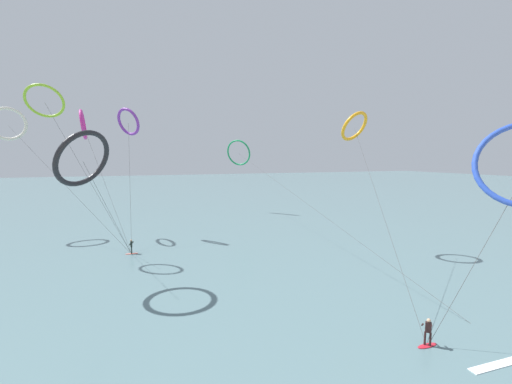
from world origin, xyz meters
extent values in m
cube|color=slate|center=(0.00, 105.77, 0.04)|extent=(400.00, 200.00, 0.08)
ellipsoid|color=#EA7260|center=(-10.12, 35.18, 0.11)|extent=(1.40, 0.40, 0.06)
cylinder|color=#1E2823|center=(-10.12, 35.04, 0.54)|extent=(0.12, 0.12, 0.80)
cylinder|color=#1E2823|center=(-10.12, 35.32, 0.54)|extent=(0.12, 0.12, 0.80)
cube|color=#1E2823|center=(-10.12, 35.18, 1.25)|extent=(0.20, 0.32, 0.62)
sphere|color=tan|center=(-10.12, 35.18, 1.67)|extent=(0.22, 0.22, 0.22)
cylinder|color=#1E2823|center=(-10.12, 35.08, 1.30)|extent=(0.50, 0.09, 0.39)
cylinder|color=#1E2823|center=(-10.12, 35.52, 1.30)|extent=(0.50, 0.09, 0.39)
ellipsoid|color=red|center=(6.97, 10.19, 0.11)|extent=(1.40, 0.40, 0.06)
cylinder|color=black|center=(6.86, 10.28, 0.54)|extent=(0.12, 0.12, 0.80)
cylinder|color=black|center=(7.07, 10.10, 0.54)|extent=(0.12, 0.12, 0.80)
cube|color=black|center=(6.97, 10.19, 1.25)|extent=(0.37, 0.36, 0.62)
sphere|color=tan|center=(6.97, 10.19, 1.67)|extent=(0.22, 0.22, 0.22)
cylinder|color=black|center=(6.80, 10.46, 1.30)|extent=(0.40, 0.43, 0.39)
cylinder|color=black|center=(7.13, 10.16, 1.30)|extent=(0.40, 0.43, 0.39)
torus|color=#8CC62D|center=(-18.03, 36.47, 17.04)|extent=(4.01, 2.72, 3.29)
cylinder|color=#3F3F3F|center=(-14.07, 35.82, 8.45)|extent=(7.93, 1.32, 16.91)
torus|color=silver|center=(-25.56, 49.02, 15.66)|extent=(4.49, 3.23, 4.53)
cylinder|color=#3F3F3F|center=(-17.84, 42.10, 7.73)|extent=(15.46, 13.87, 15.47)
torus|color=#CC288E|center=(-16.03, 45.94, 15.60)|extent=(1.11, 4.11, 4.08)
cylinder|color=#3F3F3F|center=(-13.08, 40.56, 7.71)|extent=(5.94, 10.79, 15.43)
torus|color=orange|center=(14.50, 27.90, 14.69)|extent=(4.25, 3.32, 3.33)
cylinder|color=#3F3F3F|center=(10.73, 19.05, 7.26)|extent=(7.56, 17.73, 14.53)
cylinder|color=#3F3F3F|center=(9.32, 9.34, 5.33)|extent=(4.74, 1.74, 10.66)
torus|color=#199351|center=(9.48, 58.03, 12.10)|extent=(4.78, 4.84, 5.15)
cylinder|color=#3F3F3F|center=(10.67, 34.44, 5.97)|extent=(2.41, 47.19, 11.96)
torus|color=black|center=(-13.08, 26.06, 11.03)|extent=(5.16, 5.46, 4.70)
cylinder|color=#3F3F3F|center=(-11.60, 30.62, 5.41)|extent=(2.98, 9.14, 10.84)
torus|color=purple|center=(-10.22, 43.87, 15.97)|extent=(3.81, 3.91, 3.70)
cylinder|color=#3F3F3F|center=(-10.17, 39.52, 7.89)|extent=(0.12, 8.72, 15.79)
camera|label=1|loc=(-8.37, -2.87, 11.13)|focal=22.08mm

